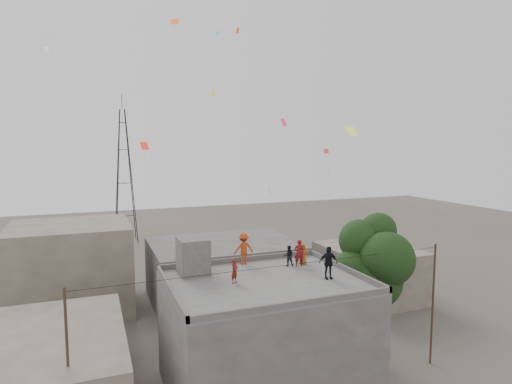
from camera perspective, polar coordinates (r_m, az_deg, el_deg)
main_building at (r=24.04m, az=1.12°, el=-18.68°), size 10.00×8.00×6.10m
parapet at (r=22.88m, az=1.13°, el=-11.39°), size 10.00×8.00×0.30m
stair_head_box at (r=24.10m, az=-8.40°, el=-8.44°), size 1.60×1.80×2.00m
neighbor_west at (r=24.95m, az=-26.89°, el=-21.08°), size 8.00×10.00×4.00m
neighbor_north at (r=37.24m, az=-4.35°, el=-10.45°), size 12.00×9.00×5.00m
neighbor_northwest at (r=37.46m, az=-23.40°, el=-9.26°), size 9.00×8.00×7.00m
neighbor_east at (r=39.09m, az=14.85°, el=-10.29°), size 7.00×8.00×4.40m
tree at (r=26.96m, az=15.45°, el=-9.21°), size 4.90×4.60×9.10m
utility_line at (r=22.86m, az=3.60°, el=-17.92°), size 20.12×0.62×7.40m
transmission_tower at (r=60.45m, az=-17.15°, el=2.06°), size 2.97×2.97×20.01m
person_red_adult at (r=25.38m, az=5.75°, el=-8.11°), size 0.67×0.54×1.60m
person_orange_child at (r=25.95m, az=6.26°, el=-8.21°), size 0.72×0.70×1.25m
person_dark_child at (r=25.50m, az=4.36°, el=-8.47°), size 0.70×0.62×1.23m
person_dark_adult at (r=23.32m, az=9.61°, el=-9.27°), size 1.09×0.61×1.76m
person_orange_adult at (r=25.74m, az=-1.67°, el=-7.56°), size 1.22×0.71×1.88m
person_red_child at (r=22.41m, az=-2.88°, el=-10.47°), size 0.56×0.53×1.28m
kites at (r=28.89m, az=-1.83°, el=11.25°), size 21.22×17.50×12.88m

